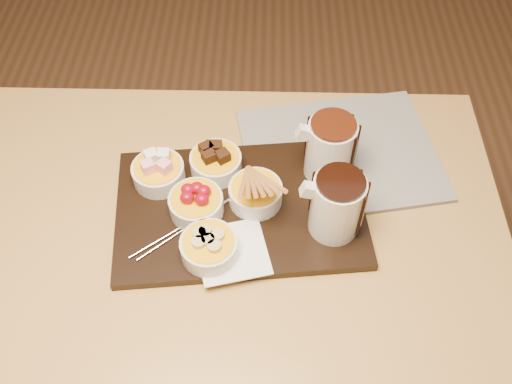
{
  "coord_description": "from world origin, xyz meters",
  "views": [
    {
      "loc": [
        0.15,
        -0.56,
        1.63
      ],
      "look_at": [
        0.13,
        0.07,
        0.81
      ],
      "focal_mm": 40.0,
      "sensor_mm": 36.0,
      "label": 1
    }
  ],
  "objects_px": {
    "pitcher_milk_chocolate": "(330,149)",
    "serving_board": "(240,208)",
    "bowl_strawberries": "(196,204)",
    "dining_table": "(188,268)",
    "newspaper": "(340,154)",
    "pitcher_dark_chocolate": "(337,205)"
  },
  "relations": [
    {
      "from": "pitcher_dark_chocolate",
      "to": "pitcher_milk_chocolate",
      "type": "distance_m",
      "value": 0.13
    },
    {
      "from": "bowl_strawberries",
      "to": "serving_board",
      "type": "bearing_deg",
      "value": 9.81
    },
    {
      "from": "pitcher_dark_chocolate",
      "to": "bowl_strawberries",
      "type": "bearing_deg",
      "value": 167.35
    },
    {
      "from": "dining_table",
      "to": "bowl_strawberries",
      "type": "height_order",
      "value": "bowl_strawberries"
    },
    {
      "from": "serving_board",
      "to": "newspaper",
      "type": "relative_size",
      "value": 1.2
    },
    {
      "from": "serving_board",
      "to": "pitcher_dark_chocolate",
      "type": "relative_size",
      "value": 3.69
    },
    {
      "from": "dining_table",
      "to": "bowl_strawberries",
      "type": "distance_m",
      "value": 0.15
    },
    {
      "from": "dining_table",
      "to": "pitcher_dark_chocolate",
      "type": "distance_m",
      "value": 0.33
    },
    {
      "from": "pitcher_milk_chocolate",
      "to": "bowl_strawberries",
      "type": "bearing_deg",
      "value": -163.61
    },
    {
      "from": "bowl_strawberries",
      "to": "newspaper",
      "type": "distance_m",
      "value": 0.32
    },
    {
      "from": "dining_table",
      "to": "newspaper",
      "type": "height_order",
      "value": "newspaper"
    },
    {
      "from": "serving_board",
      "to": "newspaper",
      "type": "height_order",
      "value": "serving_board"
    },
    {
      "from": "pitcher_milk_chocolate",
      "to": "serving_board",
      "type": "bearing_deg",
      "value": -158.2
    },
    {
      "from": "dining_table",
      "to": "pitcher_dark_chocolate",
      "type": "relative_size",
      "value": 9.62
    },
    {
      "from": "dining_table",
      "to": "serving_board",
      "type": "bearing_deg",
      "value": 34.22
    },
    {
      "from": "bowl_strawberries",
      "to": "pitcher_dark_chocolate",
      "type": "height_order",
      "value": "pitcher_dark_chocolate"
    },
    {
      "from": "serving_board",
      "to": "pitcher_milk_chocolate",
      "type": "bearing_deg",
      "value": 21.8
    },
    {
      "from": "serving_board",
      "to": "newspaper",
      "type": "bearing_deg",
      "value": 29.95
    },
    {
      "from": "dining_table",
      "to": "bowl_strawberries",
      "type": "relative_size",
      "value": 12.0
    },
    {
      "from": "bowl_strawberries",
      "to": "pitcher_milk_chocolate",
      "type": "bearing_deg",
      "value": 22.62
    },
    {
      "from": "pitcher_dark_chocolate",
      "to": "newspaper",
      "type": "relative_size",
      "value": 0.33
    },
    {
      "from": "pitcher_milk_chocolate",
      "to": "newspaper",
      "type": "bearing_deg",
      "value": 54.99
    }
  ]
}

